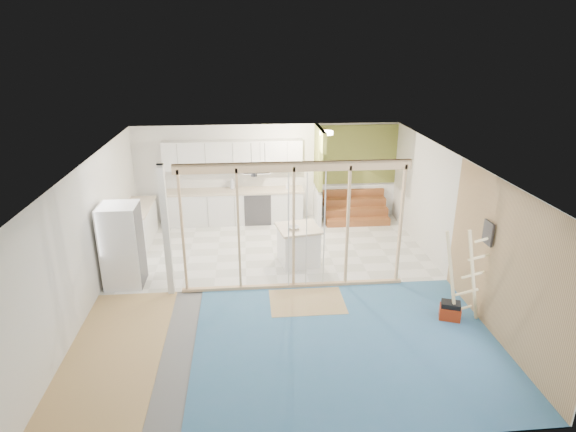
{
  "coord_description": "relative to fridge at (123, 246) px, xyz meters",
  "views": [
    {
      "loc": [
        -0.57,
        -8.49,
        4.72
      ],
      "look_at": [
        0.25,
        0.6,
        1.31
      ],
      "focal_mm": 30.0,
      "sensor_mm": 36.0,
      "label": 1
    }
  ],
  "objects": [
    {
      "name": "soap_bottle_a",
      "position": [
        2.1,
        3.36,
        0.23
      ],
      "size": [
        0.14,
        0.14,
        0.31
      ],
      "primitive_type": "imported",
      "rotation": [
        0.0,
        0.0,
        -0.18
      ],
      "color": "silver",
      "rests_on": "base_cabinets"
    },
    {
      "name": "room",
      "position": [
        3.05,
        -0.45,
        0.45
      ],
      "size": [
        7.01,
        8.01,
        2.61
      ],
      "color": "slate",
      "rests_on": "ground"
    },
    {
      "name": "bowl",
      "position": [
        3.46,
        0.56,
        0.04
      ],
      "size": [
        0.3,
        0.3,
        0.06
      ],
      "primitive_type": "imported",
      "rotation": [
        0.0,
        0.0,
        0.33
      ],
      "color": "silver",
      "rests_on": "island"
    },
    {
      "name": "ladder",
      "position": [
        6.16,
        -1.9,
        0.03
      ],
      "size": [
        0.93,
        0.06,
        1.73
      ],
      "rotation": [
        0.0,
        0.0,
        0.05
      ],
      "color": "beige",
      "rests_on": "room"
    },
    {
      "name": "upper_cabinets",
      "position": [
        2.21,
        3.37,
        0.97
      ],
      "size": [
        3.6,
        0.41,
        0.85
      ],
      "color": "silver",
      "rests_on": "room"
    },
    {
      "name": "island",
      "position": [
        3.57,
        0.65,
        -0.42
      ],
      "size": [
        1.01,
        1.01,
        0.86
      ],
      "rotation": [
        0.0,
        0.0,
        0.17
      ],
      "color": "white",
      "rests_on": "room"
    },
    {
      "name": "electrical_panel",
      "position": [
        6.48,
        -1.85,
        0.8
      ],
      "size": [
        0.04,
        0.3,
        0.4
      ],
      "primitive_type": "cube",
      "color": "#39393F",
      "rests_on": "room"
    },
    {
      "name": "fridge",
      "position": [
        0.0,
        0.0,
        0.0
      ],
      "size": [
        0.74,
        0.71,
        1.7
      ],
      "rotation": [
        0.0,
        0.0,
        0.0
      ],
      "color": "white",
      "rests_on": "room"
    },
    {
      "name": "green_partition",
      "position": [
        5.1,
        3.21,
        0.09
      ],
      "size": [
        2.25,
        1.51,
        2.6
      ],
      "color": "olive",
      "rests_on": "room"
    },
    {
      "name": "pot_rack",
      "position": [
        2.75,
        1.44,
        1.15
      ],
      "size": [
        0.52,
        0.52,
        0.72
      ],
      "color": "black",
      "rests_on": "room"
    },
    {
      "name": "floor_overlays",
      "position": [
        3.12,
        -0.39,
        -0.84
      ],
      "size": [
        7.0,
        8.0,
        0.03
      ],
      "color": "white",
      "rests_on": "room"
    },
    {
      "name": "stud_frame",
      "position": [
        2.81,
        -0.45,
        0.74
      ],
      "size": [
        4.66,
        0.14,
        2.6
      ],
      "color": "#E0B789",
      "rests_on": "room"
    },
    {
      "name": "sheathing_panel",
      "position": [
        6.53,
        -2.45,
        0.45
      ],
      "size": [
        0.02,
        4.0,
        2.6
      ],
      "primitive_type": "cube",
      "color": "tan",
      "rests_on": "room"
    },
    {
      "name": "soap_bottle_b",
      "position": [
        3.56,
        3.26,
        0.17
      ],
      "size": [
        0.09,
        0.09,
        0.17
      ],
      "primitive_type": "imported",
      "rotation": [
        0.0,
        0.0,
        -0.18
      ],
      "color": "white",
      "rests_on": "base_cabinets"
    },
    {
      "name": "ceiling_light",
      "position": [
        4.45,
        2.55,
        1.69
      ],
      "size": [
        0.32,
        0.32,
        0.08
      ],
      "primitive_type": "cylinder",
      "color": "#FFEABF",
      "rests_on": "room"
    },
    {
      "name": "base_cabinets",
      "position": [
        1.44,
        2.91,
        -0.38
      ],
      "size": [
        4.45,
        2.24,
        0.93
      ],
      "color": "silver",
      "rests_on": "room"
    },
    {
      "name": "toolbox",
      "position": [
        6.01,
        -1.84,
        -0.69
      ],
      "size": [
        0.43,
        0.38,
        0.34
      ],
      "rotation": [
        0.0,
        0.0,
        -0.37
      ],
      "color": "#A02B0E",
      "rests_on": "room"
    }
  ]
}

